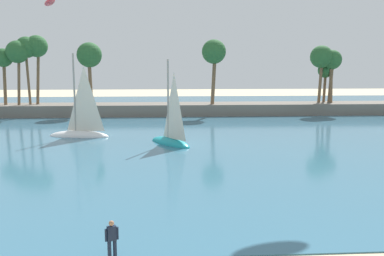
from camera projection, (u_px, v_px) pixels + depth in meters
The scene contains 6 objects.
sea at pixel (164, 119), 60.60m from camera, with size 220.00×89.26×0.06m, color #386B84.
palm_headland at pixel (147, 91), 64.40m from camera, with size 115.45×6.25×13.55m.
person_at_waterline at pixel (112, 239), 16.28m from camera, with size 0.51×0.32×1.67m.
sailboat_near_shore at pixel (171, 136), 40.59m from camera, with size 4.80×6.08×8.79m.
sailboat_far_left at pixel (80, 129), 44.84m from camera, with size 6.81×3.11×9.52m.
kite_aloft_drifting_left at pixel (50, 2), 37.52m from camera, with size 2.96×1.01×0.41m, color red.
Camera 1 is at (0.08, -7.23, 7.61)m, focal length 39.03 mm.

